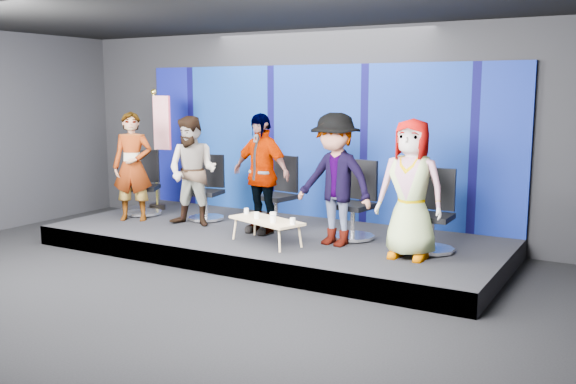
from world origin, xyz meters
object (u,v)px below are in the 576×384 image
panelist_b (193,171)px  mug_d (273,219)px  chair_c (278,204)px  coffee_table (266,221)px  panelist_a (133,167)px  mug_e (293,221)px  flag_stand (160,147)px  panelist_d (335,180)px  chair_d (355,213)px  mug_b (257,215)px  panelist_e (411,189)px  mug_a (246,211)px  panelist_c (261,174)px  mug_c (273,216)px  chair_a (144,194)px  chair_e (433,225)px  chair_b (207,199)px

panelist_b → mug_d: (1.88, -0.62, -0.48)m
chair_c → coffee_table: chair_c is taller
panelist_a → chair_c: (2.39, 0.76, -0.54)m
chair_c → mug_e: size_ratio=12.25×
panelist_a → panelist_b: 1.16m
panelist_a → flag_stand: 0.99m
coffee_table → mug_e: mug_e is taller
panelist_a → panelist_d: size_ratio=0.97×
chair_d → mug_e: bearing=-105.2°
chair_c → mug_b: 1.13m
flag_stand → chair_c: bearing=-5.4°
mug_e → coffee_table: bearing=166.0°
mug_e → flag_stand: (-3.54, 1.38, 0.76)m
panelist_e → mug_a: size_ratio=21.66×
mug_d → mug_a: bearing=152.4°
chair_d → mug_b: bearing=-131.2°
panelist_a → chair_c: bearing=-10.1°
panelist_a → flag_stand: bearing=75.1°
chair_d → mug_b: size_ratio=12.51×
panelist_b → panelist_d: (2.56, -0.05, 0.05)m
panelist_c → mug_a: size_ratio=21.85×
chair_d → mug_c: (-0.88, -0.89, 0.03)m
panelist_d → mug_c: panelist_d is taller
mug_e → chair_c: bearing=128.1°
mug_e → flag_stand: flag_stand is taller
panelist_b → chair_d: bearing=0.2°
chair_d → panelist_e: bearing=-22.3°
mug_b → mug_d: size_ratio=0.92×
panelist_a → mug_c: panelist_a is taller
chair_a → chair_c: size_ratio=0.99×
panelist_c → mug_a: 0.64m
mug_b → mug_d: mug_d is taller
chair_d → chair_e: 1.24m
mug_d → chair_b: bearing=150.5°
chair_b → flag_stand: flag_stand is taller
chair_a → mug_a: size_ratio=13.37×
chair_a → coffee_table: (3.03, -0.79, -0.05)m
chair_a → chair_e: bearing=-28.2°
chair_c → chair_d: (1.41, -0.15, 0.01)m
panelist_d → mug_a: (-1.35, -0.22, -0.54)m
panelist_c → mug_c: bearing=-35.1°
flag_stand → panelist_e: bearing=-12.4°
mug_a → mug_c: size_ratio=0.78×
panelist_d → coffee_table: panelist_d is taller
mug_a → mug_b: size_ratio=0.91×
panelist_d → coffee_table: (-0.88, -0.42, -0.61)m
mug_b → coffee_table: bearing=5.6°
panelist_c → mug_a: panelist_c is taller
chair_d → coffee_table: bearing=-127.5°
mug_c → chair_a: bearing=166.4°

